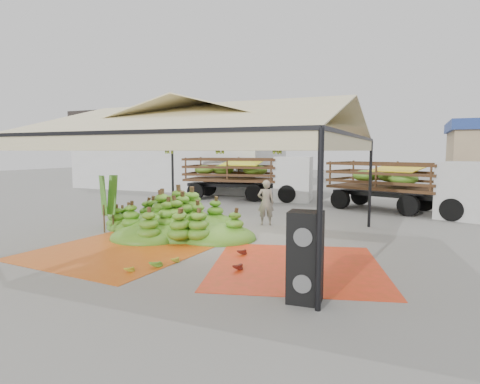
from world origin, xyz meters
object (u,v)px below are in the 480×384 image
at_px(vendor, 266,202).
at_px(truck_right, 412,181).
at_px(banana_heap, 179,214).
at_px(speaker_stack, 305,257).
at_px(truck_left, 253,173).

xyz_separation_m(vendor, truck_right, (4.71, 5.10, 0.55)).
distance_m(banana_heap, speaker_stack, 6.66).
height_order(vendor, truck_left, truck_left).
xyz_separation_m(truck_left, truck_right, (7.94, -1.82, -0.07)).
bearing_deg(banana_heap, truck_right, 48.11).
bearing_deg(speaker_stack, vendor, 111.02).
relative_size(speaker_stack, vendor, 0.99).
distance_m(banana_heap, truck_right, 10.19).
xyz_separation_m(banana_heap, truck_right, (6.79, 7.56, 0.73)).
height_order(vendor, truck_right, truck_right).
bearing_deg(vendor, truck_right, -155.73).
bearing_deg(banana_heap, vendor, 49.94).
xyz_separation_m(speaker_stack, truck_right, (1.59, 11.73, 0.56)).
distance_m(vendor, truck_left, 7.66).
relative_size(truck_left, truck_right, 1.04).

